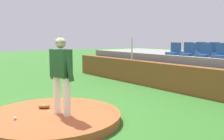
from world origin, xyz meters
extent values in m
plane|color=#306C25|center=(0.00, 0.00, 0.00)|extent=(60.00, 60.00, 0.00)
cylinder|color=#AD512A|center=(0.00, 0.00, 0.10)|extent=(3.21, 3.21, 0.20)
cylinder|color=white|center=(0.02, 0.10, 0.64)|extent=(0.17, 0.17, 0.89)
cylinder|color=white|center=(0.37, 0.18, 0.64)|extent=(0.17, 0.17, 0.89)
cube|color=#1E4723|center=(0.20, 0.14, 1.41)|extent=(0.55, 0.37, 0.64)
cylinder|color=#1E4723|center=(-0.06, 0.08, 1.37)|extent=(0.24, 0.16, 0.73)
cylinder|color=#1E4723|center=(0.45, 0.20, 1.37)|extent=(0.32, 0.18, 0.72)
sphere|color=tan|center=(0.20, 0.14, 1.87)|extent=(0.25, 0.25, 0.25)
cone|color=#1E4723|center=(0.20, 0.14, 1.95)|extent=(0.34, 0.34, 0.13)
sphere|color=white|center=(-0.08, -0.86, 0.23)|extent=(0.07, 0.07, 0.07)
ellipsoid|color=brown|center=(-0.55, 0.01, 0.25)|extent=(0.34, 0.36, 0.11)
cube|color=brown|center=(0.00, 5.06, 0.50)|extent=(13.34, 0.40, 0.99)
cylinder|color=silver|center=(-2.83, 5.06, 1.47)|extent=(0.06, 0.06, 0.96)
cube|color=gray|center=(0.00, 7.28, 0.63)|extent=(12.87, 3.37, 1.26)
cube|color=#274D84|center=(-1.39, 6.05, 1.31)|extent=(0.48, 0.44, 0.10)
cube|color=#274D84|center=(-1.39, 6.23, 1.56)|extent=(0.48, 0.08, 0.40)
cube|color=#274D84|center=(-0.68, 6.04, 1.31)|extent=(0.48, 0.44, 0.10)
cube|color=#274D84|center=(-0.68, 6.22, 1.56)|extent=(0.48, 0.08, 0.40)
cube|color=#274D84|center=(0.01, 6.06, 1.31)|extent=(0.48, 0.44, 0.10)
cube|color=#274D84|center=(0.01, 6.24, 1.56)|extent=(0.48, 0.08, 0.40)
cube|color=#274D84|center=(0.70, 6.03, 1.31)|extent=(0.48, 0.44, 0.10)
cube|color=#274D84|center=(0.70, 6.21, 1.56)|extent=(0.48, 0.08, 0.40)
cube|color=#274D84|center=(-1.39, 6.96, 1.31)|extent=(0.48, 0.44, 0.10)
cube|color=#274D84|center=(-1.39, 7.14, 1.56)|extent=(0.48, 0.08, 0.40)
cube|color=#274D84|center=(-0.70, 6.94, 1.31)|extent=(0.48, 0.44, 0.10)
cube|color=#274D84|center=(-0.70, 7.12, 1.56)|extent=(0.48, 0.08, 0.40)
cube|color=#274D84|center=(-0.02, 6.97, 1.31)|extent=(0.48, 0.44, 0.10)
cube|color=#274D84|center=(-0.02, 7.15, 1.56)|extent=(0.48, 0.08, 0.40)
cube|color=#274D84|center=(-1.39, 7.86, 1.31)|extent=(0.48, 0.44, 0.10)
cube|color=#274D84|center=(-1.39, 8.04, 1.56)|extent=(0.48, 0.08, 0.40)
cube|color=#274D84|center=(-0.72, 7.86, 1.31)|extent=(0.48, 0.44, 0.10)
cube|color=#274D84|center=(-0.72, 8.04, 1.56)|extent=(0.48, 0.08, 0.40)
camera|label=1|loc=(5.56, -2.53, 2.02)|focal=41.49mm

